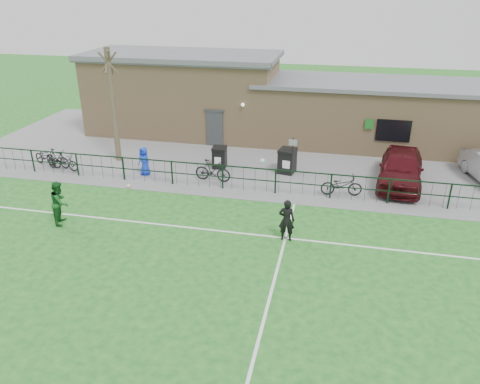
% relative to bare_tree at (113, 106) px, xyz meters
% --- Properties ---
extents(ground, '(90.00, 90.00, 0.00)m').
position_rel_bare_tree_xyz_m(ground, '(8.00, -10.50, -3.00)').
color(ground, '#1B5D1B').
rests_on(ground, ground).
extents(paving_strip, '(34.00, 13.00, 0.02)m').
position_rel_bare_tree_xyz_m(paving_strip, '(8.00, 3.00, -2.99)').
color(paving_strip, slate).
rests_on(paving_strip, ground).
extents(pitch_line_touch, '(28.00, 0.10, 0.01)m').
position_rel_bare_tree_xyz_m(pitch_line_touch, '(8.00, -2.70, -3.00)').
color(pitch_line_touch, white).
rests_on(pitch_line_touch, ground).
extents(pitch_line_mid, '(28.00, 0.10, 0.01)m').
position_rel_bare_tree_xyz_m(pitch_line_mid, '(8.00, -6.50, -3.00)').
color(pitch_line_mid, white).
rests_on(pitch_line_mid, ground).
extents(pitch_line_perp, '(0.10, 16.00, 0.01)m').
position_rel_bare_tree_xyz_m(pitch_line_perp, '(10.00, -10.50, -3.00)').
color(pitch_line_perp, white).
rests_on(pitch_line_perp, ground).
extents(perimeter_fence, '(28.00, 0.10, 1.20)m').
position_rel_bare_tree_xyz_m(perimeter_fence, '(8.00, -2.50, -2.40)').
color(perimeter_fence, black).
rests_on(perimeter_fence, ground).
extents(bare_tree, '(0.30, 0.30, 6.00)m').
position_rel_bare_tree_xyz_m(bare_tree, '(0.00, 0.00, 0.00)').
color(bare_tree, '#4B3D2D').
rests_on(bare_tree, ground).
extents(wheelie_bin_left, '(0.74, 0.82, 1.03)m').
position_rel_bare_tree_xyz_m(wheelie_bin_left, '(5.66, 0.14, -2.47)').
color(wheelie_bin_left, black).
rests_on(wheelie_bin_left, paving_strip).
extents(wheelie_bin_right, '(0.92, 1.00, 1.17)m').
position_rel_bare_tree_xyz_m(wheelie_bin_right, '(9.20, 0.19, -2.40)').
color(wheelie_bin_right, black).
rests_on(wheelie_bin_right, paving_strip).
extents(sign_post, '(0.07, 0.07, 2.00)m').
position_rel_bare_tree_xyz_m(sign_post, '(9.49, -0.23, -1.98)').
color(sign_post, black).
rests_on(sign_post, paving_strip).
extents(car_maroon, '(2.58, 5.12, 1.67)m').
position_rel_bare_tree_xyz_m(car_maroon, '(14.68, -0.17, -2.14)').
color(car_maroon, '#440C11').
rests_on(car_maroon, paving_strip).
extents(bicycle_a, '(1.84, 1.25, 0.91)m').
position_rel_bare_tree_xyz_m(bicycle_a, '(-3.40, -1.60, -2.52)').
color(bicycle_a, black).
rests_on(bicycle_a, paving_strip).
extents(bicycle_b, '(1.70, 0.87, 0.98)m').
position_rel_bare_tree_xyz_m(bicycle_b, '(-2.65, -1.68, -2.49)').
color(bicycle_b, black).
rests_on(bicycle_b, paving_strip).
extents(bicycle_c, '(1.75, 0.87, 0.88)m').
position_rel_bare_tree_xyz_m(bicycle_c, '(-2.07, -1.93, -2.54)').
color(bicycle_c, black).
rests_on(bicycle_c, paving_strip).
extents(bicycle_d, '(1.84, 0.65, 1.08)m').
position_rel_bare_tree_xyz_m(bicycle_d, '(5.80, -1.71, -2.44)').
color(bicycle_d, black).
rests_on(bicycle_d, paving_strip).
extents(bicycle_e, '(1.93, 0.89, 0.98)m').
position_rel_bare_tree_xyz_m(bicycle_e, '(11.97, -2.07, -2.49)').
color(bicycle_e, black).
rests_on(bicycle_e, paving_strip).
extents(spectator_child, '(0.83, 0.69, 1.45)m').
position_rel_bare_tree_xyz_m(spectator_child, '(2.24, -1.67, -2.25)').
color(spectator_child, '#1636D3').
rests_on(spectator_child, paving_strip).
extents(goalkeeper_kick, '(1.84, 3.09, 2.16)m').
position_rel_bare_tree_xyz_m(goalkeeper_kick, '(9.99, -6.52, -2.14)').
color(goalkeeper_kick, black).
rests_on(goalkeeper_kick, ground).
extents(outfield_player, '(0.89, 1.02, 1.79)m').
position_rel_bare_tree_xyz_m(outfield_player, '(0.99, -7.17, -2.10)').
color(outfield_player, '#164F1D').
rests_on(outfield_player, ground).
extents(ball_ground, '(0.20, 0.20, 0.20)m').
position_rel_bare_tree_xyz_m(ball_ground, '(2.12, -3.39, -2.90)').
color(ball_ground, white).
rests_on(ball_ground, ground).
extents(clubhouse, '(24.25, 5.40, 4.96)m').
position_rel_bare_tree_xyz_m(clubhouse, '(7.12, 6.00, -0.78)').
color(clubhouse, tan).
rests_on(clubhouse, ground).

